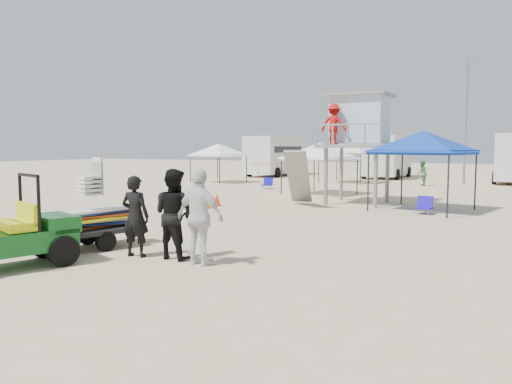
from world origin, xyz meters
The scene contains 20 objects.
ground centered at (0.00, 0.00, 0.00)m, with size 140.00×140.00×0.00m, color beige.
utility_cart centered at (-2.72, -1.45, 0.85)m, with size 1.92×2.66×1.83m.
surf_trailer centered at (-2.71, 0.88, 0.77)m, with size 1.70×2.33×1.88m.
man_left centered at (-1.20, 0.58, 0.89)m, with size 0.65×0.43×1.78m, color black.
man_mid centered at (-0.35, 0.83, 0.97)m, with size 0.94×0.73×1.94m, color black.
man_right centered at (0.50, 0.58, 0.98)m, with size 1.15×0.48×1.96m, color silver.
lifeguard_tower centered at (0.01, 13.06, 3.36)m, with size 2.85×2.85×4.51m.
canopy_blue centered at (2.94, 11.82, 2.85)m, with size 3.71×3.71×3.40m.
canopy_white_a centered at (-2.82, 16.16, 2.46)m, with size 3.58×3.58×3.01m.
canopy_white_b centered at (-11.86, 20.92, 2.48)m, with size 3.33×3.33×3.03m.
canopy_white_c centered at (-4.04, 24.77, 2.69)m, with size 3.34×3.34×3.24m.
umbrella_a centered at (-8.15, 19.66, 0.79)m, with size 1.72×1.75×1.57m, color #D44316.
umbrella_b centered at (-5.60, 18.71, 0.92)m, with size 2.00×2.04×1.83m, color gold.
cone_near centered at (-4.71, 9.41, 0.25)m, with size 0.34×0.34×0.50m, color #FF2C08.
cone_far centered at (-4.62, 8.49, 0.25)m, with size 0.34×0.34×0.50m, color orange.
beach_chair_a centered at (-6.65, 17.92, 0.31)m, with size 0.63×0.67×0.64m.
beach_chair_b centered at (3.20, 10.82, 0.31)m, with size 0.59×0.63×0.64m.
rv_far_left centered at (-12.00, 29.99, 1.80)m, with size 2.64×6.80×3.25m.
rv_mid_left centered at (-3.00, 31.49, 1.80)m, with size 2.65×6.50×3.25m.
light_pole_left centered at (3.00, 27.00, 4.00)m, with size 0.14×0.14×8.00m, color slate.
Camera 1 is at (6.16, -7.70, 2.39)m, focal length 35.00 mm.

